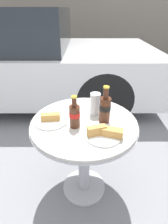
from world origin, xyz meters
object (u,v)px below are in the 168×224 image
object	(u,v)px
parked_car	(13,59)
cola_bottle_right	(75,115)
cola_bottle_left	(105,108)
bistro_table	(84,140)
lunch_plate_near	(104,133)
drinking_glass	(95,105)
lunch_plate_far	(51,119)

from	to	relation	value
parked_car	cola_bottle_right	bearing A→B (deg)	-60.59
cola_bottle_left	bistro_table	bearing A→B (deg)	-179.13
bistro_table	lunch_plate_near	xyz separation A→B (m)	(0.12, -0.16, 0.19)
drinking_glass	lunch_plate_near	bearing A→B (deg)	-81.07
cola_bottle_left	cola_bottle_right	xyz separation A→B (m)	(-0.19, -0.06, -0.01)
cola_bottle_left	lunch_plate_near	xyz separation A→B (m)	(-0.02, -0.16, -0.08)
cola_bottle_right	parked_car	world-z (taller)	parked_car
drinking_glass	parked_car	xyz separation A→B (m)	(-1.20, 1.74, -0.12)
bistro_table	lunch_plate_far	distance (m)	0.28
cola_bottle_right	drinking_glass	bearing A→B (deg)	48.59
lunch_plate_far	cola_bottle_left	bearing A→B (deg)	0.24
lunch_plate_near	parked_car	size ratio (longest dim) A/B	0.05
drinking_glass	parked_car	bearing A→B (deg)	124.66
cola_bottle_left	drinking_glass	distance (m)	0.11
cola_bottle_right	parked_car	bearing A→B (deg)	119.41
lunch_plate_near	cola_bottle_right	bearing A→B (deg)	150.30
bistro_table	lunch_plate_near	world-z (taller)	lunch_plate_near
cola_bottle_right	drinking_glass	world-z (taller)	cola_bottle_right
cola_bottle_right	parked_car	distance (m)	2.18
cola_bottle_right	lunch_plate_near	distance (m)	0.21
cola_bottle_left	parked_car	world-z (taller)	parked_car
lunch_plate_near	lunch_plate_far	distance (m)	0.37
cola_bottle_left	drinking_glass	xyz separation A→B (m)	(-0.06, 0.09, -0.03)
bistro_table	lunch_plate_far	bearing A→B (deg)	179.85
lunch_plate_near	drinking_glass	bearing A→B (deg)	98.93
bistro_table	parked_car	world-z (taller)	parked_car
cola_bottle_left	lunch_plate_far	bearing A→B (deg)	-179.76
lunch_plate_far	parked_car	bearing A→B (deg)	116.27
drinking_glass	lunch_plate_far	world-z (taller)	drinking_glass
drinking_glass	lunch_plate_far	xyz separation A→B (m)	(-0.30, -0.09, -0.06)
cola_bottle_right	cola_bottle_left	bearing A→B (deg)	17.64
drinking_glass	lunch_plate_near	world-z (taller)	drinking_glass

